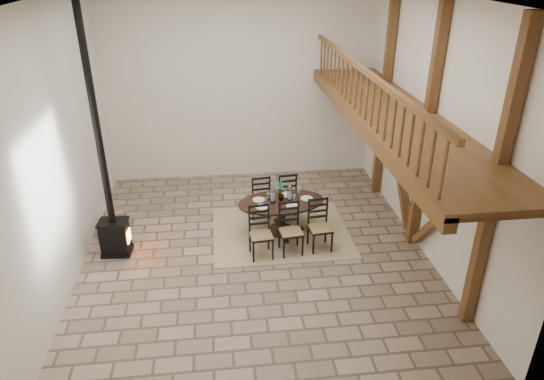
{
  "coord_description": "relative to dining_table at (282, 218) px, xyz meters",
  "views": [
    {
      "loc": [
        -0.68,
        -8.54,
        5.65
      ],
      "look_at": [
        0.39,
        0.4,
        1.22
      ],
      "focal_mm": 32.0,
      "sensor_mm": 36.0,
      "label": 1
    }
  ],
  "objects": [
    {
      "name": "ground",
      "position": [
        -0.64,
        -0.6,
        -0.43
      ],
      "size": [
        8.0,
        8.0,
        0.0
      ],
      "primitive_type": "plane",
      "color": "#9C8168",
      "rests_on": "ground"
    },
    {
      "name": "log_stack",
      "position": [
        -3.87,
        0.38,
        -0.32
      ],
      "size": [
        0.34,
        0.35,
        0.22
      ],
      "rotation": [
        0.0,
        0.0,
        -0.1
      ],
      "color": "tan",
      "rests_on": "ground"
    },
    {
      "name": "rug",
      "position": [
        -0.01,
        0.11,
        -0.42
      ],
      "size": [
        3.0,
        2.5,
        0.02
      ],
      "primitive_type": "cube",
      "color": "tan",
      "rests_on": "ground"
    },
    {
      "name": "room_shell",
      "position": [
        0.54,
        -0.6,
        2.59
      ],
      "size": [
        7.02,
        8.02,
        5.01
      ],
      "color": "white",
      "rests_on": "ground"
    },
    {
      "name": "wood_stove",
      "position": [
        -3.52,
        -0.31,
        0.72
      ],
      "size": [
        0.62,
        0.49,
        5.0
      ],
      "rotation": [
        0.0,
        0.0,
        -0.06
      ],
      "color": "black",
      "rests_on": "ground"
    },
    {
      "name": "dining_table",
      "position": [
        0.0,
        0.0,
        0.0
      ],
      "size": [
        2.01,
        2.25,
        1.22
      ],
      "rotation": [
        0.0,
        0.0,
        0.11
      ],
      "color": "black",
      "rests_on": "ground"
    },
    {
      "name": "log_basket",
      "position": [
        -3.71,
        0.68,
        -0.24
      ],
      "size": [
        0.53,
        0.53,
        0.44
      ],
      "rotation": [
        0.0,
        0.0,
        0.35
      ],
      "color": "brown",
      "rests_on": "ground"
    }
  ]
}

